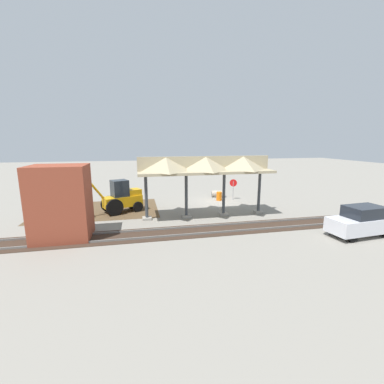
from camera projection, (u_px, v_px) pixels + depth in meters
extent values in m
plane|color=gray|center=(215.00, 202.00, 25.94)|extent=(120.00, 120.00, 0.00)
cube|color=brown|center=(99.00, 210.00, 23.00)|extent=(10.32, 7.00, 0.01)
cube|color=#9E998E|center=(258.00, 212.00, 22.09)|extent=(0.70, 0.70, 0.20)
cylinder|color=#383D42|center=(259.00, 192.00, 21.76)|extent=(0.24, 0.24, 3.60)
cube|color=#9E998E|center=(223.00, 214.00, 21.44)|extent=(0.70, 0.70, 0.20)
cylinder|color=#383D42|center=(224.00, 194.00, 21.11)|extent=(0.24, 0.24, 3.60)
cube|color=#9E998E|center=(186.00, 216.00, 20.79)|extent=(0.70, 0.70, 0.20)
cylinder|color=#383D42|center=(186.00, 196.00, 20.46)|extent=(0.24, 0.24, 3.60)
cube|color=#9E998E|center=(147.00, 218.00, 20.14)|extent=(0.70, 0.70, 0.20)
cylinder|color=#383D42|center=(146.00, 197.00, 19.81)|extent=(0.24, 0.24, 3.60)
cube|color=tan|center=(206.00, 171.00, 20.42)|extent=(10.65, 3.20, 0.20)
cube|color=tan|center=(206.00, 163.00, 20.29)|extent=(10.65, 0.20, 1.10)
pyramid|color=tan|center=(243.00, 162.00, 20.94)|extent=(2.84, 3.20, 1.10)
pyramid|color=tan|center=(206.00, 163.00, 20.29)|extent=(2.84, 3.20, 1.10)
pyramid|color=tan|center=(166.00, 164.00, 19.64)|extent=(2.84, 3.20, 1.10)
cube|color=slate|center=(244.00, 223.00, 19.01)|extent=(60.00, 0.08, 0.15)
cube|color=slate|center=(252.00, 230.00, 17.64)|extent=(60.00, 0.08, 0.15)
cube|color=#38281E|center=(248.00, 227.00, 18.34)|extent=(60.00, 2.58, 0.03)
cylinder|color=gray|center=(233.00, 190.00, 26.94)|extent=(0.06, 0.06, 1.97)
cylinder|color=red|center=(233.00, 183.00, 26.79)|extent=(0.68, 0.38, 0.76)
cube|color=orange|center=(123.00, 201.00, 22.18)|extent=(3.45, 2.46, 0.90)
cube|color=#1E262D|center=(120.00, 188.00, 21.84)|extent=(1.66, 1.59, 1.40)
cube|color=orange|center=(133.00, 192.00, 22.62)|extent=(1.49, 1.46, 0.50)
cylinder|color=black|center=(109.00, 204.00, 22.26)|extent=(1.40, 0.83, 1.40)
cylinder|color=black|center=(115.00, 207.00, 21.11)|extent=(1.40, 0.83, 1.40)
cylinder|color=black|center=(132.00, 204.00, 23.42)|extent=(0.95, 0.63, 0.90)
cylinder|color=black|center=(138.00, 207.00, 22.38)|extent=(0.95, 0.63, 0.90)
cylinder|color=orange|center=(97.00, 191.00, 20.79)|extent=(1.05, 0.59, 1.41)
cylinder|color=orange|center=(86.00, 193.00, 20.31)|extent=(0.94, 0.53, 1.50)
cube|color=#47474C|center=(81.00, 202.00, 20.22)|extent=(0.87, 0.97, 0.40)
cone|color=brown|center=(76.00, 208.00, 23.63)|extent=(4.51, 4.51, 1.42)
cylinder|color=#9E9384|center=(218.00, 194.00, 28.29)|extent=(1.56, 1.02, 0.73)
cylinder|color=black|center=(212.00, 194.00, 28.29)|extent=(0.12, 0.47, 0.47)
cube|color=brown|center=(61.00, 203.00, 15.86)|extent=(3.31, 2.65, 4.64)
cube|color=silver|center=(360.00, 224.00, 16.57)|extent=(4.33, 2.09, 0.95)
cube|color=#1E232B|center=(364.00, 212.00, 16.46)|extent=(2.47, 1.73, 0.73)
cylinder|color=black|center=(353.00, 238.00, 15.58)|extent=(0.61, 0.25, 0.60)
cylinder|color=black|center=(333.00, 230.00, 16.95)|extent=(0.61, 0.25, 0.60)
cylinder|color=black|center=(365.00, 226.00, 17.75)|extent=(0.61, 0.25, 0.60)
cylinder|color=orange|center=(219.00, 196.00, 26.64)|extent=(0.56, 0.56, 0.90)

